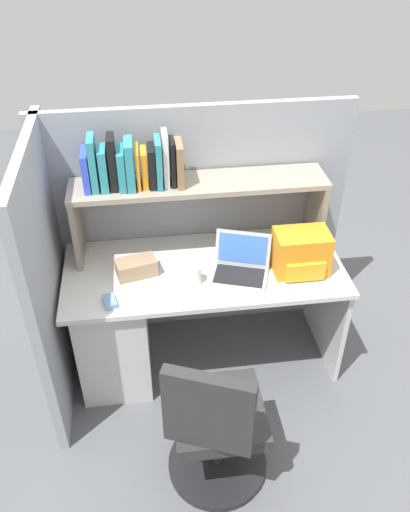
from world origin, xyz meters
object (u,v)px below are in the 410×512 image
object	(u,v)px
tissue_box	(136,267)
office_chair	(216,429)
backpack	(301,253)
paper_cup	(194,275)
computer_mouse	(110,301)
laptop	(241,266)

from	to	relation	value
tissue_box	office_chair	xyz separation A→B (m)	(0.33, -0.83, -0.39)
backpack	paper_cup	size ratio (longest dim) A/B	2.83
computer_mouse	laptop	bearing A→B (deg)	-1.15
backpack	paper_cup	distance (m)	0.61
computer_mouse	office_chair	world-z (taller)	office_chair
backpack	office_chair	distance (m)	1.05
office_chair	paper_cup	bearing A→B (deg)	-66.46
backpack	office_chair	size ratio (longest dim) A/B	0.32
backpack	paper_cup	world-z (taller)	backpack
backpack	office_chair	world-z (taller)	backpack
backpack	computer_mouse	xyz separation A→B (m)	(-1.06, -0.15, -0.10)
laptop	computer_mouse	bearing A→B (deg)	-167.16
tissue_box	office_chair	world-z (taller)	office_chair
laptop	paper_cup	bearing A→B (deg)	-169.84
computer_mouse	paper_cup	distance (m)	0.48
tissue_box	paper_cup	bearing A→B (deg)	-32.63
tissue_box	laptop	bearing A→B (deg)	-19.27
tissue_box	office_chair	distance (m)	0.97
paper_cup	office_chair	size ratio (longest dim) A/B	0.11
backpack	computer_mouse	world-z (taller)	backpack
backpack	computer_mouse	distance (m)	1.08
paper_cup	office_chair	xyz separation A→B (m)	(0.02, -0.72, -0.39)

